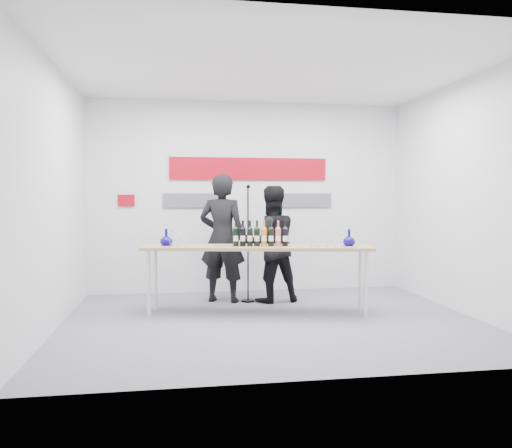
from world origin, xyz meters
The scene contains 12 objects.
ground centered at (0.00, 0.00, 0.00)m, with size 5.00×5.00×0.00m, color slate.
back_wall centered at (0.00, 2.00, 1.50)m, with size 5.00×0.04×3.00m, color silver.
signage centered at (-0.06, 1.97, 1.81)m, with size 3.38×0.02×0.79m.
tasting_table centered at (-0.12, 0.41, 0.81)m, with size 2.97×1.09×0.87m.
wine_bottles centered at (-0.08, 0.39, 1.04)m, with size 0.71×0.20×0.33m.
decanter_left centered at (-1.27, 0.66, 0.98)m, with size 0.16×0.16×0.21m, color #0F0679, non-canonical shape.
decanter_right centered at (1.05, 0.25, 0.98)m, with size 0.16×0.16×0.21m, color #0F0679, non-canonical shape.
glasses_left centered at (-1.13, 0.57, 0.97)m, with size 0.26×0.26×0.18m.
glasses_right centered at (0.73, 0.25, 0.97)m, with size 0.46×0.29×0.18m.
presenter_left centered at (-0.50, 1.21, 0.92)m, with size 0.67×0.44×1.84m, color black.
presenter_right centered at (0.19, 1.11, 0.83)m, with size 0.81×0.63×1.66m, color black.
mic_stand centered at (-0.13, 1.15, 0.51)m, with size 0.20×0.20×1.68m.
Camera 1 is at (-1.13, -5.87, 1.49)m, focal length 35.00 mm.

